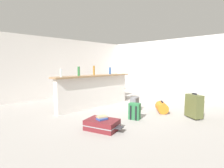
% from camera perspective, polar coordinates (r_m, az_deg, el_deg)
% --- Properties ---
extents(ground_plane, '(13.00, 13.00, 0.05)m').
position_cam_1_polar(ground_plane, '(6.11, 3.03, -7.30)').
color(ground_plane, gray).
extents(wall_back, '(6.60, 0.10, 2.50)m').
position_cam_1_polar(wall_back, '(8.29, -12.88, 5.05)').
color(wall_back, silver).
rests_on(wall_back, ground_plane).
extents(wall_right, '(0.10, 6.00, 2.50)m').
position_cam_1_polar(wall_right, '(8.60, 15.29, 5.02)').
color(wall_right, silver).
rests_on(wall_right, ground_plane).
extents(partition_half_wall, '(2.80, 0.20, 1.02)m').
position_cam_1_polar(partition_half_wall, '(5.92, -5.47, -2.50)').
color(partition_half_wall, silver).
rests_on(partition_half_wall, ground_plane).
extents(bar_countertop, '(2.96, 0.40, 0.05)m').
position_cam_1_polar(bar_countertop, '(5.86, -5.52, 2.66)').
color(bar_countertop, '#93704C').
rests_on(bar_countertop, partition_half_wall).
extents(bottle_clear, '(0.06, 0.06, 0.22)m').
position_cam_1_polar(bottle_clear, '(5.12, -15.98, 3.41)').
color(bottle_clear, silver).
rests_on(bottle_clear, bar_countertop).
extents(bottle_green, '(0.07, 0.07, 0.28)m').
position_cam_1_polar(bottle_green, '(5.41, -10.58, 4.02)').
color(bottle_green, '#2D6B38').
rests_on(bottle_green, bar_countertop).
extents(bottle_amber, '(0.06, 0.06, 0.30)m').
position_cam_1_polar(bottle_amber, '(5.82, -5.78, 4.34)').
color(bottle_amber, '#9E661E').
rests_on(bottle_amber, bar_countertop).
extents(bottle_blue, '(0.07, 0.07, 0.24)m').
position_cam_1_polar(bottle_blue, '(6.26, -0.63, 4.26)').
color(bottle_blue, '#284C89').
rests_on(bottle_blue, bar_countertop).
extents(bottle_white, '(0.07, 0.07, 0.28)m').
position_cam_1_polar(bottle_white, '(6.76, 2.88, 4.57)').
color(bottle_white, silver).
rests_on(bottle_white, bar_countertop).
extents(dining_table, '(1.10, 0.80, 0.74)m').
position_cam_1_polar(dining_table, '(7.80, -0.55, 0.69)').
color(dining_table, '#332319').
rests_on(dining_table, ground_plane).
extents(dining_chair_near_partition, '(0.41, 0.41, 0.93)m').
position_cam_1_polar(dining_chair_near_partition, '(7.40, 1.81, -0.64)').
color(dining_chair_near_partition, '#4C331E').
rests_on(dining_chair_near_partition, ground_plane).
extents(dining_chair_far_side, '(0.46, 0.46, 0.93)m').
position_cam_1_polar(dining_chair_far_side, '(8.23, -2.58, 0.07)').
color(dining_chair_far_side, '#4C331E').
rests_on(dining_chair_far_side, ground_plane).
extents(suitcase_flat_maroon, '(0.69, 0.89, 0.22)m').
position_cam_1_polar(suitcase_flat_maroon, '(3.98, -3.15, -12.80)').
color(suitcase_flat_maroon, maroon).
rests_on(suitcase_flat_maroon, ground_plane).
extents(backpack_grey, '(0.32, 0.29, 0.42)m').
position_cam_1_polar(backpack_grey, '(5.48, 7.29, -6.51)').
color(backpack_grey, slate).
rests_on(backpack_grey, ground_plane).
extents(backpack_green, '(0.30, 0.32, 0.42)m').
position_cam_1_polar(backpack_green, '(4.70, 7.24, -8.69)').
color(backpack_green, '#286B3D').
rests_on(backpack_green, ground_plane).
extents(suitcase_upright_olive, '(0.43, 0.50, 0.67)m').
position_cam_1_polar(suitcase_upright_olive, '(5.18, 24.70, -6.34)').
color(suitcase_upright_olive, '#51562D').
rests_on(suitcase_upright_olive, ground_plane).
extents(duffel_bag_orange, '(0.56, 0.54, 0.34)m').
position_cam_1_polar(duffel_bag_orange, '(5.50, 15.61, -7.19)').
color(duffel_bag_orange, orange).
rests_on(duffel_bag_orange, ground_plane).
extents(book_stack, '(0.28, 0.25, 0.06)m').
position_cam_1_polar(book_stack, '(3.97, -3.25, -10.74)').
color(book_stack, '#334C99').
rests_on(book_stack, suitcase_flat_maroon).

